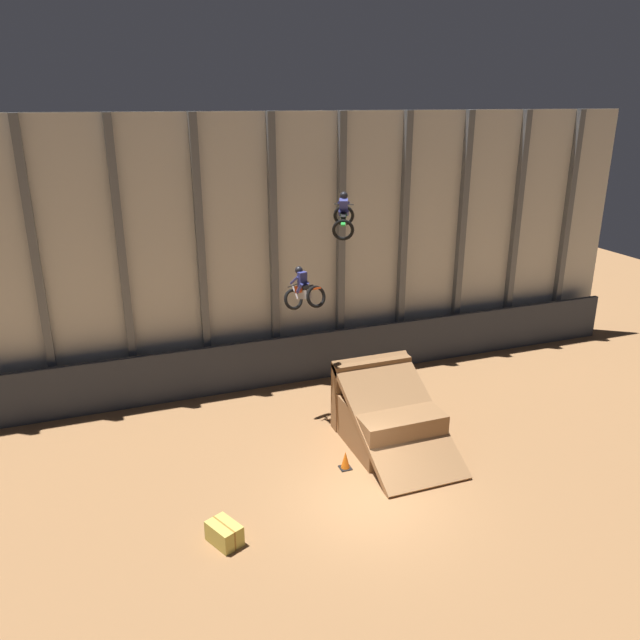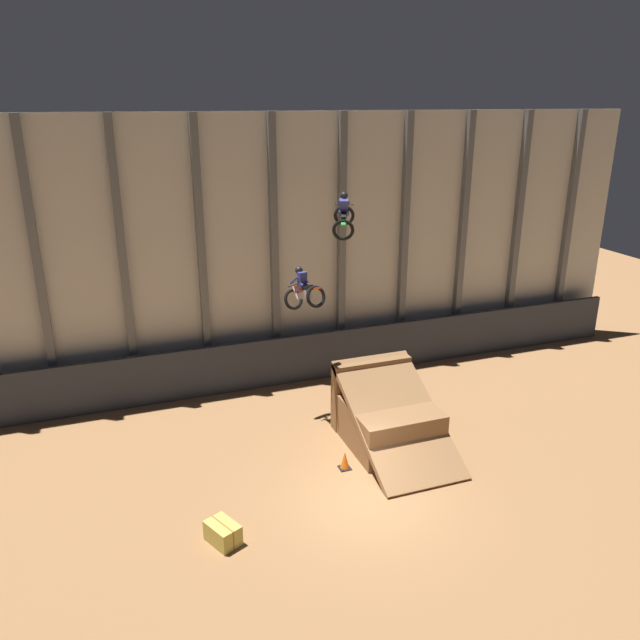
# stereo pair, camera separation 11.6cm
# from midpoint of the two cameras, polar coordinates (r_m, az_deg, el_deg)

# --- Properties ---
(ground_plane) EXTENTS (60.00, 60.00, 0.00)m
(ground_plane) POSITION_cam_midpoint_polar(r_m,az_deg,el_deg) (18.41, 4.19, -16.30)
(ground_plane) COLOR #996B42
(arena_back_wall) EXTENTS (32.00, 0.40, 10.38)m
(arena_back_wall) POSITION_cam_midpoint_polar(r_m,az_deg,el_deg) (24.12, -4.50, 6.11)
(arena_back_wall) COLOR beige
(arena_back_wall) RESTS_ON ground_plane
(lower_barrier) EXTENTS (31.36, 0.20, 1.97)m
(lower_barrier) POSITION_cam_midpoint_polar(r_m,az_deg,el_deg) (24.77, -3.76, -3.77)
(lower_barrier) COLOR #2D333D
(lower_barrier) RESTS_ON ground_plane
(dirt_ramp) EXTENTS (2.79, 4.59, 2.57)m
(dirt_ramp) POSITION_cam_midpoint_polar(r_m,az_deg,el_deg) (21.00, 5.87, -8.66)
(dirt_ramp) COLOR olive
(dirt_ramp) RESTS_ON ground_plane
(rider_bike_left_air) EXTENTS (1.14, 1.79, 1.63)m
(rider_bike_left_air) POSITION_cam_midpoint_polar(r_m,az_deg,el_deg) (20.61, -1.69, 2.65)
(rider_bike_left_air) COLOR black
(rider_bike_right_air) EXTENTS (1.31, 1.84, 1.57)m
(rider_bike_right_air) POSITION_cam_midpoint_polar(r_m,az_deg,el_deg) (21.30, 2.01, 9.46)
(rider_bike_right_air) COLOR black
(traffic_cone_near_ramp) EXTENTS (0.36, 0.36, 0.58)m
(traffic_cone_near_ramp) POSITION_cam_midpoint_polar(r_m,az_deg,el_deg) (19.66, 2.16, -12.70)
(traffic_cone_near_ramp) COLOR black
(traffic_cone_near_ramp) RESTS_ON ground_plane
(hay_bale_trackside) EXTENTS (0.92, 1.07, 0.57)m
(hay_bale_trackside) POSITION_cam_midpoint_polar(r_m,az_deg,el_deg) (17.04, -8.94, -18.72)
(hay_bale_trackside) COLOR #CCB751
(hay_bale_trackside) RESTS_ON ground_plane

